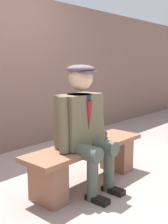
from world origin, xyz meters
name	(u,v)px	position (x,y,z in m)	size (l,w,h in m)	color
ground_plane	(87,183)	(0.00, 0.00, 0.00)	(30.00, 30.00, 0.00)	gray
bench	(87,159)	(0.00, 0.00, 0.28)	(1.51, 0.42, 0.44)	brown
seated_man	(84,123)	(0.12, 0.06, 0.70)	(0.63, 0.59, 1.27)	brown
rolled_magazine	(103,136)	(-0.25, 0.02, 0.48)	(0.08, 0.08, 0.25)	black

